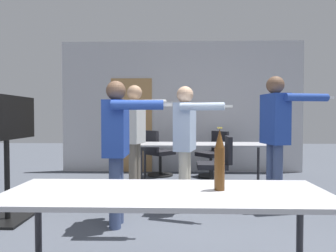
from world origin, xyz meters
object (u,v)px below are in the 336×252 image
Objects in this scene: office_chair_mid_tucked at (157,155)px; tv_screen at (6,141)px; person_left_plaid at (276,128)px; person_center_tall at (136,129)px; office_chair_near_pushed at (217,167)px; person_right_polo at (117,139)px; person_near_casual at (186,135)px; beer_bottle at (220,161)px; office_chair_far_right at (214,155)px.

tv_screen is at bearing -75.26° from office_chair_mid_tucked.
person_center_tall is at bearing -114.23° from person_left_plaid.
office_chair_near_pushed is (-0.69, 0.67, -0.65)m from person_left_plaid.
person_center_tall is (0.04, 1.18, 0.06)m from person_right_polo.
person_right_polo reaches higher than tv_screen.
tv_screen is 0.91× the size of person_near_casual.
person_center_tall reaches higher than tv_screen.
person_right_polo is 1.77× the size of office_chair_near_pushed.
person_center_tall reaches higher than office_chair_near_pushed.
person_near_casual is 2.34m from office_chair_mid_tucked.
office_chair_near_pushed is 0.97× the size of office_chair_mid_tucked.
person_right_polo is at bearing 139.43° from office_chair_near_pushed.
person_near_casual reaches higher than beer_bottle.
office_chair_mid_tucked is 4.19m from beer_bottle.
beer_bottle is at bearing 33.79° from person_center_tall.
person_left_plaid is 4.24× the size of beer_bottle.
person_center_tall is at bearing -51.56° from tv_screen.
person_left_plaid reaches higher than office_chair_far_right.
office_chair_near_pushed is 1.71m from office_chair_mid_tucked.
person_left_plaid is 1.04× the size of person_center_tall.
person_right_polo is 3.17m from office_chair_far_right.
person_left_plaid is at bearing -79.05° from tv_screen.
office_chair_far_right is 0.98× the size of office_chair_mid_tucked.
person_near_casual reaches higher than office_chair_near_pushed.
office_chair_mid_tucked is (-0.51, 2.22, -0.53)m from person_near_casual.
beer_bottle is at bearing -38.48° from person_left_plaid.
person_center_tall is at bearing 101.82° from office_chair_far_right.
person_left_plaid is at bearing 109.95° from person_right_polo.
beer_bottle is (2.25, -1.43, -0.01)m from tv_screen.
person_center_tall is 2.66m from beer_bottle.
person_near_casual reaches higher than office_chair_far_right.
office_chair_near_pushed is at bearing 82.64° from beer_bottle.
person_near_casual is at bearing 64.31° from person_center_tall.
person_left_plaid is 2.74m from office_chair_mid_tucked.
person_left_plaid is at bearing 63.10° from beer_bottle.
office_chair_far_right is (0.63, 2.22, -0.55)m from person_near_casual.
person_left_plaid reaches higher than office_chair_mid_tucked.
tv_screen is 1.62× the size of office_chair_near_pushed.
beer_bottle is at bearing 135.68° from office_chair_far_right.
person_center_tall is 1.72m from office_chair_mid_tucked.
person_near_casual is at bearing -93.23° from person_left_plaid.
person_center_tall is at bearing 177.40° from person_right_polo.
person_near_casual is 2.37m from office_chair_far_right.
office_chair_near_pushed is at bearing -145.55° from person_left_plaid.
person_near_casual is at bearing -31.85° from office_chair_mid_tucked.
person_right_polo is 3.89× the size of beer_bottle.
tv_screen reaches higher than office_chair_far_right.
office_chair_mid_tucked is at bearing 99.21° from beer_bottle.
person_center_tall is at bearing 109.68° from beer_bottle.
office_chair_far_right is (2.72, 2.68, -0.51)m from tv_screen.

